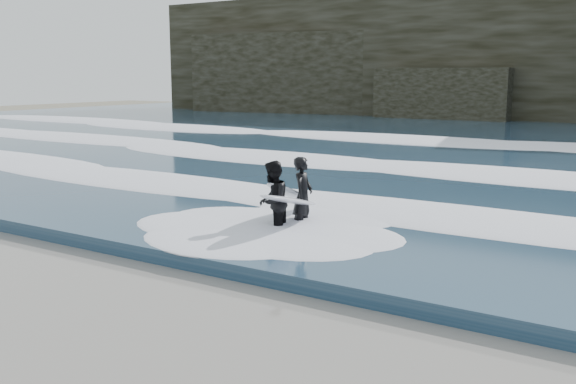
% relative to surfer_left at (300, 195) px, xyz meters
% --- Properties ---
extents(ground, '(120.00, 120.00, 0.00)m').
position_rel_surfer_left_xyz_m(ground, '(-0.84, -6.46, -0.87)').
color(ground, '#71684F').
rests_on(ground, ground).
extents(sea, '(90.00, 52.00, 0.30)m').
position_rel_surfer_left_xyz_m(sea, '(-0.84, 22.54, -0.72)').
color(sea, navy).
rests_on(sea, ground).
extents(headland, '(70.00, 9.00, 10.00)m').
position_rel_surfer_left_xyz_m(headland, '(-0.84, 39.54, 4.13)').
color(headland, black).
rests_on(headland, ground).
extents(foam_near, '(60.00, 3.20, 0.20)m').
position_rel_surfer_left_xyz_m(foam_near, '(-0.84, 2.54, -0.47)').
color(foam_near, white).
rests_on(foam_near, sea).
extents(foam_mid, '(60.00, 4.00, 0.24)m').
position_rel_surfer_left_xyz_m(foam_mid, '(-0.84, 9.54, -0.45)').
color(foam_mid, white).
rests_on(foam_mid, sea).
extents(foam_far, '(60.00, 4.80, 0.30)m').
position_rel_surfer_left_xyz_m(foam_far, '(-0.84, 18.54, -0.42)').
color(foam_far, white).
rests_on(foam_far, sea).
extents(surfer_left, '(1.10, 2.07, 1.72)m').
position_rel_surfer_left_xyz_m(surfer_left, '(0.00, 0.00, 0.00)').
color(surfer_left, black).
rests_on(surfer_left, ground).
extents(surfer_right, '(1.23, 2.25, 1.70)m').
position_rel_surfer_left_xyz_m(surfer_right, '(-0.11, -0.80, -0.01)').
color(surfer_right, black).
rests_on(surfer_right, ground).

